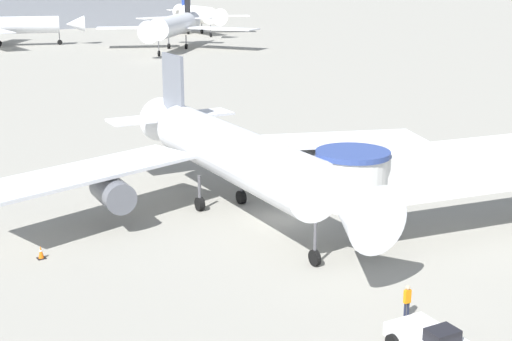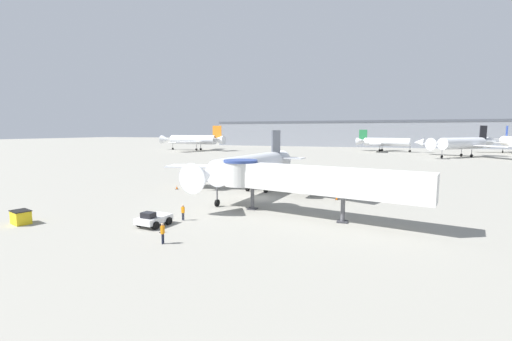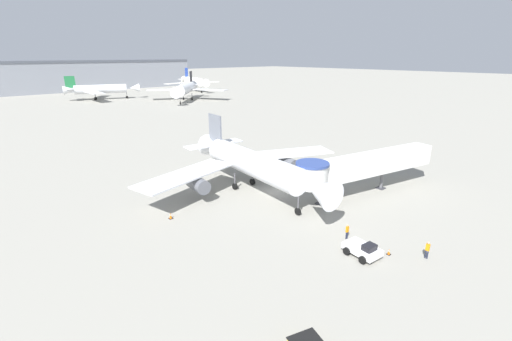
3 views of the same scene
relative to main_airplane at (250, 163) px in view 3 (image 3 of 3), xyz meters
name	(u,v)px [view 3 (image 3 of 3)]	position (x,y,z in m)	size (l,w,h in m)	color
ground_plane	(275,192)	(2.22, -2.77, -4.01)	(800.00, 800.00, 0.00)	gray
main_airplane	(250,163)	(0.00, 0.00, 0.00)	(31.97, 27.40, 9.47)	silver
jet_bridge	(360,166)	(9.83, -11.07, 0.15)	(22.98, 7.98, 5.84)	silver
pushback_tug_white	(363,249)	(-3.08, -19.76, -3.31)	(2.69, 3.56, 1.51)	silver
traffic_cone_starboard_wing	(310,170)	(12.48, -0.59, -3.68)	(0.41, 0.41, 0.69)	black
traffic_cone_apron_front	(389,252)	(-1.01, -21.36, -3.73)	(0.36, 0.36, 0.60)	black
traffic_cone_port_wing	(171,216)	(-12.76, -0.44, -3.65)	(0.45, 0.45, 0.74)	black
ground_crew_marshaller	(347,231)	(-1.47, -16.93, -3.06)	(0.34, 0.23, 1.65)	#1E2338
ground_crew_wing_walker	(428,249)	(0.98, -24.04, -2.99)	(0.23, 0.35, 1.76)	#1E2338
background_jet_blue_tail	(194,81)	(69.80, 124.40, 1.09)	(30.65, 27.24, 11.70)	white
background_jet_green_tail	(99,89)	(20.77, 121.04, 0.42)	(29.45, 27.84, 10.05)	silver
background_jet_black_tail	(186,88)	(46.48, 93.43, 0.97)	(28.20, 28.25, 11.41)	silver
terminal_building	(25,77)	(3.04, 172.23, 3.82)	(171.94, 22.45, 15.64)	gray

